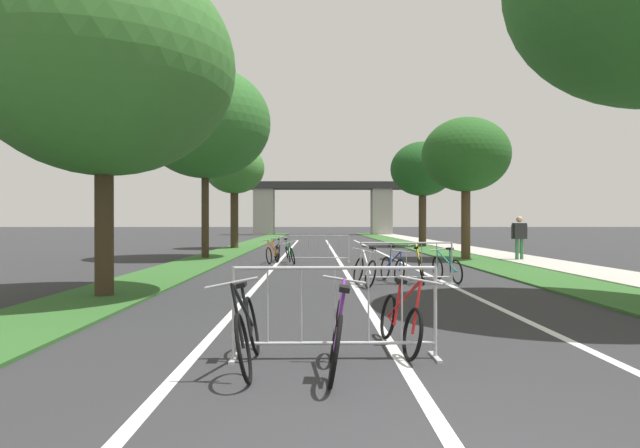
{
  "coord_description": "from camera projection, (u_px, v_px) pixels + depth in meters",
  "views": [
    {
      "loc": [
        -0.96,
        -2.8,
        1.55
      ],
      "look_at": [
        -0.64,
        28.78,
        1.41
      ],
      "focal_mm": 29.09,
      "sensor_mm": 36.0,
      "label": 1
    }
  ],
  "objects": [
    {
      "name": "pedestrian_in_red_jacket",
      "position": [
        519.0,
        234.0,
        20.25
      ],
      "size": [
        0.64,
        0.31,
        1.77
      ],
      "rotation": [
        0.0,
        0.0,
        0.03
      ],
      "color": "#33723F",
      "rests_on": "ground"
    },
    {
      "name": "tree_right_pine_far",
      "position": [
        422.0,
        170.0,
        32.12
      ],
      "size": [
        3.96,
        3.96,
        6.52
      ],
      "color": "#3D2D1E",
      "rests_on": "ground"
    },
    {
      "name": "sidewalk_path_right",
      "position": [
        451.0,
        246.0,
        31.84
      ],
      "size": [
        2.17,
        70.76,
        0.08
      ],
      "primitive_type": "cube",
      "color": "#ADA89E",
      "rests_on": "ground"
    },
    {
      "name": "tree_left_maple_mid",
      "position": [
        104.0,
        65.0,
        10.57
      ],
      "size": [
        5.32,
        5.32,
        7.02
      ],
      "color": "#3D2D1E",
      "rests_on": "ground"
    },
    {
      "name": "bicycle_purple_7",
      "position": [
        336.0,
        336.0,
        5.27
      ],
      "size": [
        0.48,
        1.65,
        0.97
      ],
      "rotation": [
        0.0,
        0.0,
        -0.05
      ],
      "color": "black",
      "rests_on": "ground"
    },
    {
      "name": "bicycle_black_5",
      "position": [
        248.0,
        331.0,
        5.49
      ],
      "size": [
        0.51,
        1.77,
        1.02
      ],
      "rotation": [
        0.0,
        0.0,
        3.18
      ],
      "color": "black",
      "rests_on": "ground"
    },
    {
      "name": "bicycle_white_4",
      "position": [
        365.0,
        271.0,
        12.42
      ],
      "size": [
        0.55,
        1.64,
        0.96
      ],
      "rotation": [
        0.0,
        0.0,
        0.21
      ],
      "color": "black",
      "rests_on": "ground"
    },
    {
      "name": "grass_verge_left",
      "position": [
        244.0,
        247.0,
        31.71
      ],
      "size": [
        2.08,
        70.76,
        0.05
      ],
      "primitive_type": "cube",
      "color": "#2D5B26",
      "rests_on": "ground"
    },
    {
      "name": "tree_left_oak_near",
      "position": [
        234.0,
        169.0,
        29.81
      ],
      "size": [
        3.45,
        3.45,
        6.11
      ],
      "color": "#3D2D1E",
      "rests_on": "ground"
    },
    {
      "name": "bicycle_blue_9",
      "position": [
        392.0,
        268.0,
        13.36
      ],
      "size": [
        0.65,
        1.59,
        0.93
      ],
      "rotation": [
        0.0,
        0.0,
        3.37
      ],
      "color": "black",
      "rests_on": "ground"
    },
    {
      "name": "grass_verge_right",
      "position": [
        417.0,
        247.0,
        31.82
      ],
      "size": [
        2.08,
        70.76,
        0.05
      ],
      "primitive_type": "cube",
      "color": "#2D5B26",
      "rests_on": "ground"
    },
    {
      "name": "tree_right_oak_mid",
      "position": [
        466.0,
        155.0,
        21.05
      ],
      "size": [
        3.54,
        3.54,
        5.79
      ],
      "color": "#4C3823",
      "rests_on": "ground"
    },
    {
      "name": "bicycle_silver_3",
      "position": [
        278.0,
        252.0,
        20.25
      ],
      "size": [
        0.59,
        1.77,
        1.03
      ],
      "rotation": [
        0.0,
        0.0,
        3.28
      ],
      "color": "black",
      "rests_on": "ground"
    },
    {
      "name": "bicycle_orange_6",
      "position": [
        273.0,
        254.0,
        19.33
      ],
      "size": [
        0.67,
        1.61,
        0.92
      ],
      "rotation": [
        0.0,
        0.0,
        2.92
      ],
      "color": "black",
      "rests_on": "ground"
    },
    {
      "name": "bicycle_green_1",
      "position": [
        290.0,
        254.0,
        19.24
      ],
      "size": [
        0.54,
        1.69,
        0.93
      ],
      "rotation": [
        0.0,
        0.0,
        3.35
      ],
      "color": "black",
      "rests_on": "ground"
    },
    {
      "name": "crowd_barrier_nearest",
      "position": [
        335.0,
        313.0,
        5.85
      ],
      "size": [
        2.35,
        0.47,
        1.05
      ],
      "rotation": [
        0.0,
        0.0,
        0.01
      ],
      "color": "#ADADB2",
      "rests_on": "ground"
    },
    {
      "name": "overpass_bridge",
      "position": [
        323.0,
        200.0,
        61.27
      ],
      "size": [
        19.57,
        2.94,
        6.23
      ],
      "color": "#2D2D30",
      "rests_on": "ground"
    },
    {
      "name": "bicycle_yellow_0",
      "position": [
        421.0,
        268.0,
        13.26
      ],
      "size": [
        0.55,
        1.76,
        1.01
      ],
      "rotation": [
        0.0,
        0.0,
        -0.21
      ],
      "color": "black",
      "rests_on": "ground"
    },
    {
      "name": "bicycle_red_2",
      "position": [
        400.0,
        321.0,
        6.3
      ],
      "size": [
        0.59,
        1.7,
        0.95
      ],
      "rotation": [
        0.0,
        0.0,
        3.25
      ],
      "color": "black",
      "rests_on": "ground"
    },
    {
      "name": "bicycle_teal_8",
      "position": [
        447.0,
        268.0,
        13.39
      ],
      "size": [
        0.59,
        1.68,
        0.9
      ],
      "rotation": [
        0.0,
        0.0,
        0.21
      ],
      "color": "black",
      "rests_on": "ground"
    },
    {
      "name": "crowd_barrier_third",
      "position": [
        319.0,
        249.0,
        19.7
      ],
      "size": [
        2.35,
        0.51,
        1.05
      ],
      "rotation": [
        0.0,
        0.0,
        -0.03
      ],
      "color": "#ADADB2",
      "rests_on": "ground"
    },
    {
      "name": "crowd_barrier_second",
      "position": [
        406.0,
        263.0,
        12.79
      ],
      "size": [
        2.36,
        0.56,
        1.05
      ],
      "rotation": [
        0.0,
        0.0,
        0.05
      ],
      "color": "#ADADB2",
      "rests_on": "ground"
    },
    {
      "name": "lane_stripe_right_lane",
      "position": [
        388.0,
        256.0,
        23.31
      ],
      "size": [
        0.14,
        40.94,
        0.01
      ],
      "primitive_type": "cube",
      "color": "silver",
      "rests_on": "ground"
    },
    {
      "name": "lane_stripe_center",
      "position": [
        336.0,
        256.0,
        23.28
      ],
      "size": [
        0.14,
        40.94,
        0.01
      ],
      "primitive_type": "cube",
      "color": "silver",
      "rests_on": "ground"
    },
    {
      "name": "lane_stripe_left_lane",
      "position": [
        284.0,
        256.0,
        23.26
      ],
      "size": [
        0.14,
        40.94,
        0.01
      ],
      "primitive_type": "cube",
      "color": "silver",
      "rests_on": "ground"
    },
    {
      "name": "tree_left_cypress_far",
      "position": [
        205.0,
        123.0,
        21.8
      ],
      "size": [
        5.51,
        5.51,
        8.07
      ],
      "color": "#3D2D1E",
      "rests_on": "ground"
    }
  ]
}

